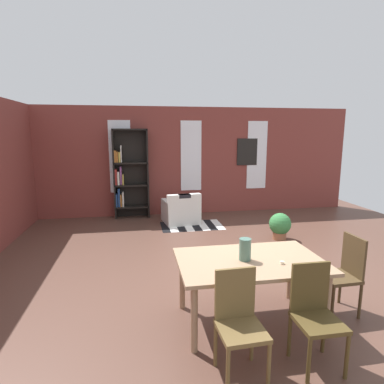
# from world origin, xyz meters

# --- Properties ---
(ground_plane) EXTENTS (10.20, 10.20, 0.00)m
(ground_plane) POSITION_xyz_m (0.00, 0.00, 0.00)
(ground_plane) COLOR brown
(back_wall_brick) EXTENTS (8.84, 0.12, 2.82)m
(back_wall_brick) POSITION_xyz_m (0.00, 3.98, 1.41)
(back_wall_brick) COLOR brown
(back_wall_brick) RESTS_ON ground
(window_pane_0) EXTENTS (0.55, 0.02, 1.83)m
(window_pane_0) POSITION_xyz_m (-1.83, 3.91, 1.55)
(window_pane_0) COLOR white
(window_pane_1) EXTENTS (0.55, 0.02, 1.83)m
(window_pane_1) POSITION_xyz_m (0.00, 3.91, 1.55)
(window_pane_1) COLOR white
(window_pane_2) EXTENTS (0.55, 0.02, 1.83)m
(window_pane_2) POSITION_xyz_m (1.83, 3.91, 1.55)
(window_pane_2) COLOR white
(dining_table) EXTENTS (1.62, 1.03, 0.75)m
(dining_table) POSITION_xyz_m (-0.21, -1.23, 0.67)
(dining_table) COLOR #A17F60
(dining_table) RESTS_ON ground
(vase_on_table) EXTENTS (0.13, 0.13, 0.25)m
(vase_on_table) POSITION_xyz_m (-0.28, -1.23, 0.88)
(vase_on_table) COLOR #4C7266
(vase_on_table) RESTS_ON dining_table
(tealight_candle_0) EXTENTS (0.04, 0.04, 0.04)m
(tealight_candle_0) POSITION_xyz_m (-0.29, -1.12, 0.77)
(tealight_candle_0) COLOR silver
(tealight_candle_0) RESTS_ON dining_table
(tealight_candle_1) EXTENTS (0.04, 0.04, 0.03)m
(tealight_candle_1) POSITION_xyz_m (0.09, -1.40, 0.77)
(tealight_candle_1) COLOR silver
(tealight_candle_1) RESTS_ON dining_table
(dining_chair_head_right) EXTENTS (0.41, 0.41, 0.95)m
(dining_chair_head_right) POSITION_xyz_m (0.97, -1.22, 0.51)
(dining_chair_head_right) COLOR #483620
(dining_chair_head_right) RESTS_ON ground
(dining_chair_near_left) EXTENTS (0.42, 0.42, 0.95)m
(dining_chair_near_left) POSITION_xyz_m (-0.58, -1.97, 0.51)
(dining_chair_near_left) COLOR brown
(dining_chair_near_left) RESTS_ON ground
(dining_chair_near_right) EXTENTS (0.40, 0.40, 0.95)m
(dining_chair_near_right) POSITION_xyz_m (0.15, -1.97, 0.51)
(dining_chair_near_right) COLOR #4D3C1C
(dining_chair_near_right) RESTS_ON ground
(bookshelf_tall) EXTENTS (0.87, 0.29, 2.25)m
(bookshelf_tall) POSITION_xyz_m (-1.64, 3.75, 1.12)
(bookshelf_tall) COLOR black
(bookshelf_tall) RESTS_ON ground
(armchair_white) EXTENTS (0.90, 0.90, 0.75)m
(armchair_white) POSITION_xyz_m (-0.40, 3.03, 0.28)
(armchair_white) COLOR silver
(armchair_white) RESTS_ON ground
(potted_plant_by_shelf) EXTENTS (0.44, 0.44, 0.55)m
(potted_plant_by_shelf) POSITION_xyz_m (1.41, 1.44, 0.30)
(potted_plant_by_shelf) COLOR #9E6042
(potted_plant_by_shelf) RESTS_ON ground
(striped_rug) EXTENTS (1.43, 0.89, 0.01)m
(striped_rug) POSITION_xyz_m (-0.19, 2.70, 0.00)
(striped_rug) COLOR black
(striped_rug) RESTS_ON ground
(framed_picture) EXTENTS (0.56, 0.03, 0.72)m
(framed_picture) POSITION_xyz_m (1.54, 3.91, 1.64)
(framed_picture) COLOR black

